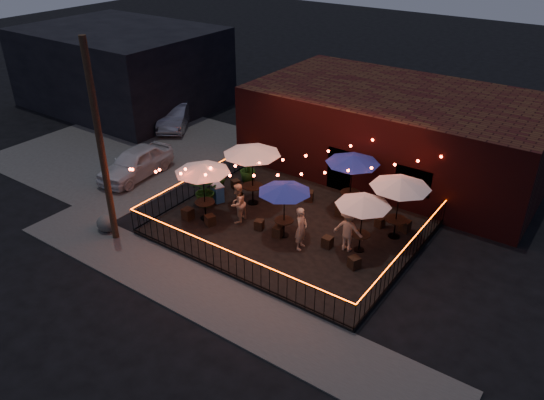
% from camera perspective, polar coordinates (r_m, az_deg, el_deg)
% --- Properties ---
extents(ground, '(110.00, 110.00, 0.00)m').
position_cam_1_polar(ground, '(20.63, -1.09, -5.59)').
color(ground, black).
rests_on(ground, ground).
extents(patio, '(10.00, 8.00, 0.15)m').
position_cam_1_polar(patio, '(21.96, 2.00, -3.02)').
color(patio, black).
rests_on(patio, ground).
extents(sidewalk, '(18.00, 2.50, 0.05)m').
position_cam_1_polar(sidewalk, '(18.62, -7.10, -10.12)').
color(sidewalk, '#484642').
rests_on(sidewalk, ground).
extents(parking_lot, '(11.00, 12.00, 0.02)m').
position_cam_1_polar(parking_lot, '(30.62, -14.98, 5.48)').
color(parking_lot, '#484642').
rests_on(parking_lot, ground).
extents(brick_building, '(14.00, 8.00, 4.00)m').
position_cam_1_polar(brick_building, '(27.13, 13.31, 7.20)').
color(brick_building, '#390F0F').
rests_on(brick_building, ground).
extents(background_building, '(12.00, 9.00, 5.00)m').
position_cam_1_polar(background_building, '(37.27, -15.85, 13.58)').
color(background_building, black).
rests_on(background_building, ground).
extents(utility_pole, '(0.26, 0.26, 8.00)m').
position_cam_1_polar(utility_pole, '(20.55, -17.94, 5.51)').
color(utility_pole, '#352116').
rests_on(utility_pole, ground).
extents(fence_front, '(10.00, 0.04, 1.04)m').
position_cam_1_polar(fence_front, '(18.97, -4.70, -6.72)').
color(fence_front, black).
rests_on(fence_front, patio).
extents(fence_left, '(0.04, 8.00, 1.04)m').
position_cam_1_polar(fence_left, '(24.40, -7.82, 1.77)').
color(fence_left, black).
rests_on(fence_left, patio).
extents(fence_right, '(0.04, 8.00, 1.04)m').
position_cam_1_polar(fence_right, '(19.82, 14.24, -5.90)').
color(fence_right, black).
rests_on(fence_right, patio).
extents(festoon_lights, '(10.02, 8.72, 1.32)m').
position_cam_1_polar(festoon_lights, '(21.06, -0.63, 3.12)').
color(festoon_lights, '#FF3116').
rests_on(festoon_lights, ground).
extents(cafe_table_0, '(2.80, 2.80, 2.54)m').
position_cam_1_polar(cafe_table_0, '(21.58, -7.50, 3.37)').
color(cafe_table_0, black).
rests_on(cafe_table_0, patio).
extents(cafe_table_1, '(3.31, 3.31, 2.77)m').
position_cam_1_polar(cafe_table_1, '(22.52, -2.18, 5.32)').
color(cafe_table_1, black).
rests_on(cafe_table_1, patio).
extents(cafe_table_2, '(2.50, 2.50, 2.31)m').
position_cam_1_polar(cafe_table_2, '(20.26, 1.34, 1.20)').
color(cafe_table_2, black).
rests_on(cafe_table_2, patio).
extents(cafe_table_3, '(3.07, 3.07, 2.55)m').
position_cam_1_polar(cafe_table_3, '(22.41, 8.70, 4.31)').
color(cafe_table_3, black).
rests_on(cafe_table_3, patio).
extents(cafe_table_4, '(2.76, 2.76, 2.31)m').
position_cam_1_polar(cafe_table_4, '(19.64, 9.80, -0.22)').
color(cafe_table_4, black).
rests_on(cafe_table_4, patio).
extents(cafe_table_5, '(3.06, 3.06, 2.60)m').
position_cam_1_polar(cafe_table_5, '(20.67, 13.67, 1.72)').
color(cafe_table_5, black).
rests_on(cafe_table_5, patio).
extents(bistro_chair_0, '(0.43, 0.43, 0.48)m').
position_cam_1_polar(bistro_chair_0, '(22.60, -9.04, -1.47)').
color(bistro_chair_0, black).
rests_on(bistro_chair_0, patio).
extents(bistro_chair_1, '(0.48, 0.48, 0.44)m').
position_cam_1_polar(bistro_chair_1, '(22.06, -6.68, -2.16)').
color(bistro_chair_1, black).
rests_on(bistro_chair_1, patio).
extents(bistro_chair_2, '(0.47, 0.47, 0.42)m').
position_cam_1_polar(bistro_chair_2, '(24.85, -3.94, 1.72)').
color(bistro_chair_2, black).
rests_on(bistro_chair_2, patio).
extents(bistro_chair_3, '(0.55, 0.55, 0.50)m').
position_cam_1_polar(bistro_chair_3, '(23.84, -0.19, 0.66)').
color(bistro_chair_3, black).
rests_on(bistro_chair_3, patio).
extents(bistro_chair_4, '(0.42, 0.42, 0.40)m').
position_cam_1_polar(bistro_chair_4, '(21.64, -1.38, -2.67)').
color(bistro_chair_4, black).
rests_on(bistro_chair_4, patio).
extents(bistro_chair_5, '(0.43, 0.43, 0.44)m').
position_cam_1_polar(bistro_chair_5, '(21.15, 0.64, -3.42)').
color(bistro_chair_5, black).
rests_on(bistro_chair_5, patio).
extents(bistro_chair_6, '(0.51, 0.51, 0.46)m').
position_cam_1_polar(bistro_chair_6, '(23.77, 3.97, 0.45)').
color(bistro_chair_6, black).
rests_on(bistro_chair_6, patio).
extents(bistro_chair_7, '(0.50, 0.50, 0.49)m').
position_cam_1_polar(bistro_chair_7, '(22.74, 7.40, -1.12)').
color(bistro_chair_7, black).
rests_on(bistro_chair_7, patio).
extents(bistro_chair_8, '(0.37, 0.37, 0.43)m').
position_cam_1_polar(bistro_chair_8, '(20.64, 5.98, -4.51)').
color(bistro_chair_8, black).
rests_on(bistro_chair_8, patio).
extents(bistro_chair_9, '(0.49, 0.49, 0.44)m').
position_cam_1_polar(bistro_chair_9, '(19.64, 8.84, -6.66)').
color(bistro_chair_9, black).
rests_on(bistro_chair_9, patio).
extents(bistro_chair_10, '(0.40, 0.40, 0.40)m').
position_cam_1_polar(bistro_chair_10, '(22.26, 11.52, -2.34)').
color(bistro_chair_10, black).
rests_on(bistro_chair_10, patio).
extents(bistro_chair_11, '(0.44, 0.44, 0.48)m').
position_cam_1_polar(bistro_chair_11, '(22.15, 14.09, -2.71)').
color(bistro_chair_11, black).
rests_on(bistro_chair_11, patio).
extents(patron_a, '(0.52, 0.70, 1.76)m').
position_cam_1_polar(patron_a, '(20.15, 3.16, -3.06)').
color(patron_a, tan).
rests_on(patron_a, patio).
extents(patron_b, '(0.72, 0.89, 1.73)m').
position_cam_1_polar(patron_b, '(21.87, -3.71, -0.35)').
color(patron_b, '#D5A18B').
rests_on(patron_b, patio).
extents(patron_c, '(1.25, 0.80, 1.83)m').
position_cam_1_polar(patron_c, '(20.21, 8.21, -3.12)').
color(patron_c, beige).
rests_on(patron_c, patio).
extents(potted_shrub_a, '(1.30, 1.14, 1.42)m').
position_cam_1_polar(potted_shrub_a, '(23.30, -7.11, 0.99)').
color(potted_shrub_a, '#0C370A').
rests_on(potted_shrub_a, patio).
extents(potted_shrub_b, '(0.78, 0.63, 1.39)m').
position_cam_1_polar(potted_shrub_b, '(24.41, -5.66, 2.40)').
color(potted_shrub_b, '#1A3F0F').
rests_on(potted_shrub_b, patio).
extents(potted_shrub_c, '(0.91, 0.91, 1.37)m').
position_cam_1_polar(potted_shrub_c, '(25.27, -2.64, 3.46)').
color(potted_shrub_c, '#1B3E0E').
rests_on(potted_shrub_c, patio).
extents(cooler, '(0.74, 0.65, 0.80)m').
position_cam_1_polar(cooler, '(23.72, -5.88, 0.77)').
color(cooler, blue).
rests_on(cooler, patio).
extents(boulder, '(1.13, 1.07, 0.70)m').
position_cam_1_polar(boulder, '(22.76, -17.35, -2.42)').
color(boulder, '#494944').
rests_on(boulder, ground).
extents(car_white, '(2.13, 4.41, 1.45)m').
position_cam_1_polar(car_white, '(26.90, -14.46, 3.91)').
color(car_white, silver).
rests_on(car_white, ground).
extents(car_silver, '(3.59, 4.35, 1.40)m').
position_cam_1_polar(car_silver, '(32.86, -10.41, 8.90)').
color(car_silver, '#A4A4AC').
rests_on(car_silver, ground).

